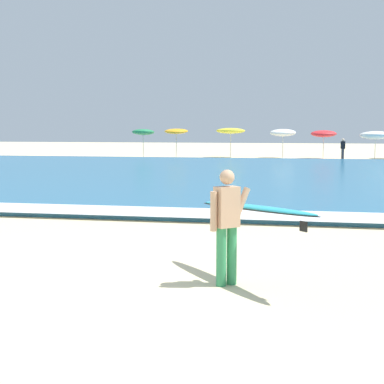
{
  "coord_description": "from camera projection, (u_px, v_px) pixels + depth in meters",
  "views": [
    {
      "loc": [
        3.89,
        -7.94,
        2.34
      ],
      "look_at": [
        1.85,
        2.74,
        1.1
      ],
      "focal_mm": 52.89,
      "sensor_mm": 36.0,
      "label": 1
    }
  ],
  "objects": [
    {
      "name": "beach_umbrella_1",
      "position": [
        176.0,
        131.0,
        43.3
      ],
      "size": [
        1.79,
        1.81,
        2.33
      ],
      "color": "beige",
      "rests_on": "ground"
    },
    {
      "name": "sea",
      "position": [
        220.0,
        174.0,
        27.99
      ],
      "size": [
        120.0,
        28.0,
        0.14
      ],
      "primitive_type": "cube",
      "color": "teal",
      "rests_on": "ground"
    },
    {
      "name": "surf_foam",
      "position": [
        149.0,
        211.0,
        14.9
      ],
      "size": [
        120.0,
        1.69,
        0.01
      ],
      "primitive_type": "cube",
      "color": "white",
      "rests_on": "sea"
    },
    {
      "name": "beach_umbrella_3",
      "position": [
        283.0,
        133.0,
        43.74
      ],
      "size": [
        2.0,
        2.03,
        2.29
      ],
      "color": "beige",
      "rests_on": "ground"
    },
    {
      "name": "surfer_with_board",
      "position": [
        240.0,
        216.0,
        8.45
      ],
      "size": [
        2.12,
        2.39,
        1.73
      ],
      "color": "#338E56",
      "rests_on": "ground"
    },
    {
      "name": "beach_umbrella_5",
      "position": [
        376.0,
        135.0,
        40.75
      ],
      "size": [
        2.25,
        2.28,
        2.15
      ],
      "color": "beige",
      "rests_on": "ground"
    },
    {
      "name": "beachgoer_near_row_left",
      "position": [
        343.0,
        149.0,
        40.75
      ],
      "size": [
        0.32,
        0.2,
        1.58
      ],
      "color": "#383842",
      "rests_on": "ground"
    },
    {
      "name": "beach_umbrella_0",
      "position": [
        143.0,
        132.0,
        43.85
      ],
      "size": [
        1.74,
        1.76,
        2.29
      ],
      "color": "beige",
      "rests_on": "ground"
    },
    {
      "name": "beach_umbrella_2",
      "position": [
        231.0,
        131.0,
        44.46
      ],
      "size": [
        2.27,
        2.28,
        2.35
      ],
      "color": "beige",
      "rests_on": "ground"
    },
    {
      "name": "beach_umbrella_4",
      "position": [
        324.0,
        134.0,
        43.05
      ],
      "size": [
        1.94,
        1.97,
        2.21
      ],
      "color": "beige",
      "rests_on": "ground"
    },
    {
      "name": "ground_plane",
      "position": [
        42.0,
        280.0,
        8.74
      ],
      "size": [
        160.0,
        160.0,
        0.0
      ],
      "primitive_type": "plane",
      "color": "beige"
    }
  ]
}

